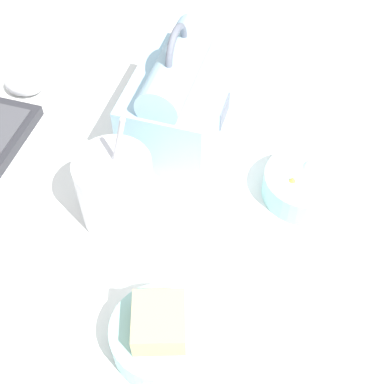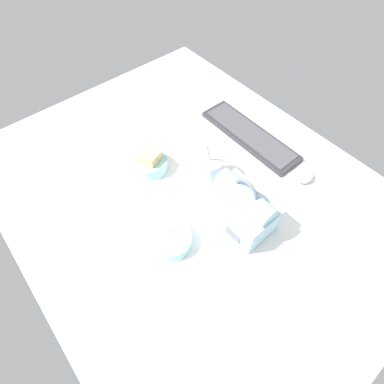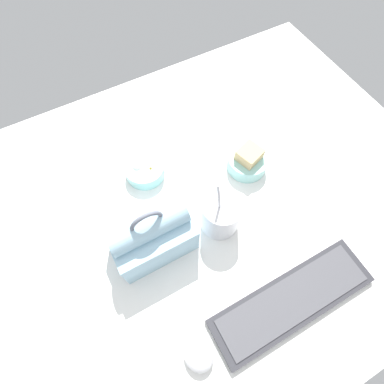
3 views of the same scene
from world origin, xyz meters
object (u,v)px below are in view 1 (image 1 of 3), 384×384
object	(u,v)px
lunch_bag	(178,98)
bento_bowl_sandwich	(160,334)
bento_bowl_snacks	(303,184)
computer_mouse	(25,81)
soup_cup	(116,190)

from	to	relation	value
lunch_bag	bento_bowl_sandwich	distance (cm)	36.33
bento_bowl_sandwich	bento_bowl_snacks	bearing A→B (deg)	-23.81
bento_bowl_snacks	computer_mouse	distance (cm)	50.53
soup_cup	lunch_bag	bearing A→B (deg)	-9.35
bento_bowl_snacks	computer_mouse	world-z (taller)	bento_bowl_snacks
soup_cup	bento_bowl_snacks	distance (cm)	26.92
soup_cup	bento_bowl_sandwich	xyz separation A→B (cm)	(-16.65, -11.82, -2.86)
lunch_bag	computer_mouse	size ratio (longest dim) A/B	2.77
soup_cup	computer_mouse	distance (cm)	33.10
soup_cup	computer_mouse	world-z (taller)	soup_cup
lunch_bag	bento_bowl_snacks	xyz separation A→B (cm)	(-7.05, -21.13, -5.03)
lunch_bag	bento_bowl_snacks	size ratio (longest dim) A/B	1.72
soup_cup	computer_mouse	xyz separation A→B (cm)	(20.70, 25.49, -4.12)
soup_cup	bento_bowl_sandwich	bearing A→B (deg)	-144.63
lunch_bag	bento_bowl_snacks	bearing A→B (deg)	-108.44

